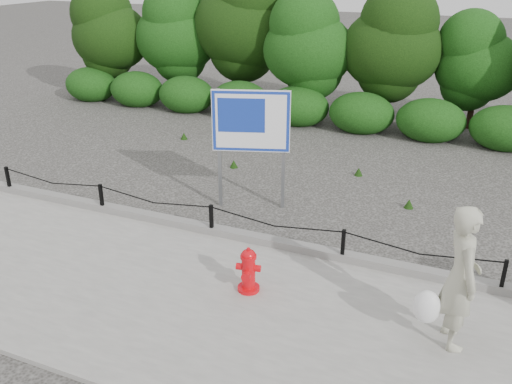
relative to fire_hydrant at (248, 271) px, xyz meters
The scene contains 8 objects.
ground 2.04m from the fire_hydrant, 134.08° to the left, with size 90.00×90.00×0.00m, color #2D2B28.
sidewalk 1.55m from the fire_hydrant, 157.60° to the right, with size 14.00×4.00×0.08m, color gray.
curb 2.05m from the fire_hydrant, 133.10° to the left, with size 14.00×0.22×0.14m, color slate.
chain_barrier 1.99m from the fire_hydrant, 134.08° to the left, with size 10.06×0.06×0.60m.
treeline 10.74m from the fire_hydrant, 99.11° to the left, with size 20.18×3.71×4.91m.
fire_hydrant is the anchor object (origin of this frame).
pedestrian 3.04m from the fire_hydrant, ahead, with size 0.88×0.85×2.01m.
advertising_sign 3.49m from the fire_hydrant, 112.91° to the left, with size 1.50×0.57×2.50m.
Camera 1 is at (4.29, -7.94, 4.87)m, focal length 38.00 mm.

